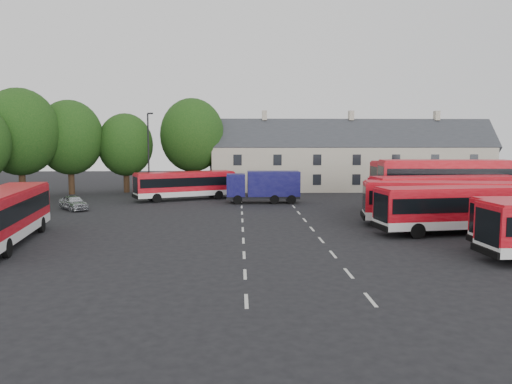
{
  "coord_description": "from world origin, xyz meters",
  "views": [
    {
      "loc": [
        -0.3,
        -33.31,
        6.42
      ],
      "look_at": [
        1.12,
        6.78,
        2.2
      ],
      "focal_mm": 35.0,
      "sensor_mm": 36.0,
      "label": 1
    }
  ],
  "objects_px": {
    "bus_dd_south": "(445,183)",
    "lamppost": "(149,154)",
    "box_truck": "(264,185)",
    "silver_car": "(74,203)",
    "bus_west": "(4,212)"
  },
  "relations": [
    {
      "from": "bus_dd_south",
      "to": "lamppost",
      "type": "relative_size",
      "value": 1.25
    },
    {
      "from": "box_truck",
      "to": "silver_car",
      "type": "xyz_separation_m",
      "value": [
        -17.75,
        -4.49,
        -1.13
      ]
    },
    {
      "from": "bus_west",
      "to": "box_truck",
      "type": "xyz_separation_m",
      "value": [
        16.99,
        19.65,
        -0.21
      ]
    },
    {
      "from": "box_truck",
      "to": "bus_west",
      "type": "bearing_deg",
      "value": -130.94
    },
    {
      "from": "box_truck",
      "to": "lamppost",
      "type": "bearing_deg",
      "value": 169.49
    },
    {
      "from": "bus_west",
      "to": "lamppost",
      "type": "relative_size",
      "value": 1.32
    },
    {
      "from": "silver_car",
      "to": "lamppost",
      "type": "relative_size",
      "value": 0.43
    },
    {
      "from": "bus_west",
      "to": "box_truck",
      "type": "bearing_deg",
      "value": -48.93
    },
    {
      "from": "box_truck",
      "to": "lamppost",
      "type": "height_order",
      "value": "lamppost"
    },
    {
      "from": "lamppost",
      "to": "bus_west",
      "type": "bearing_deg",
      "value": -102.88
    },
    {
      "from": "silver_car",
      "to": "box_truck",
      "type": "bearing_deg",
      "value": -24.35
    },
    {
      "from": "bus_dd_south",
      "to": "bus_west",
      "type": "bearing_deg",
      "value": -157.12
    },
    {
      "from": "bus_dd_south",
      "to": "bus_west",
      "type": "height_order",
      "value": "bus_dd_south"
    },
    {
      "from": "bus_west",
      "to": "lamppost",
      "type": "xyz_separation_m",
      "value": [
        5.0,
        21.85,
        2.89
      ]
    },
    {
      "from": "bus_west",
      "to": "silver_car",
      "type": "relative_size",
      "value": 3.07
    }
  ]
}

